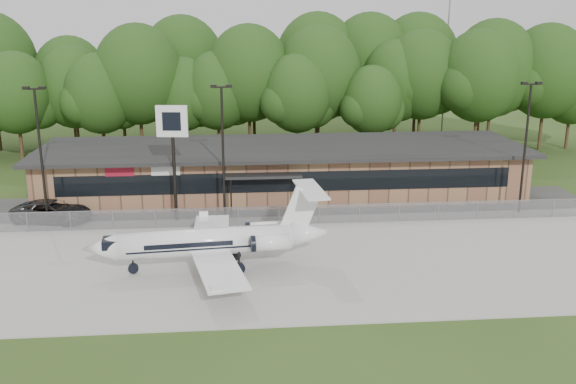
{
  "coord_description": "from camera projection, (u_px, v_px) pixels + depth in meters",
  "views": [
    {
      "loc": [
        -4.3,
        -29.83,
        15.0
      ],
      "look_at": [
        -0.61,
        12.0,
        3.4
      ],
      "focal_mm": 40.0,
      "sensor_mm": 36.0,
      "label": 1
    }
  ],
  "objects": [
    {
      "name": "apron",
      "position": [
        303.0,
        259.0,
        40.68
      ],
      "size": [
        64.0,
        18.0,
        0.08
      ],
      "primitive_type": "cube",
      "color": "#9E9B93",
      "rests_on": "ground"
    },
    {
      "name": "suv",
      "position": [
        52.0,
        211.0,
        47.99
      ],
      "size": [
        6.37,
        3.99,
        1.64
      ],
      "primitive_type": "imported",
      "rotation": [
        0.0,
        0.0,
        1.34
      ],
      "color": "#343437",
      "rests_on": "ground"
    },
    {
      "name": "parking_lot",
      "position": [
        287.0,
        207.0,
        51.72
      ],
      "size": [
        50.0,
        9.0,
        0.06
      ],
      "primitive_type": "cube",
      "color": "#383835",
      "rests_on": "ground"
    },
    {
      "name": "radio_mast",
      "position": [
        448.0,
        37.0,
        77.63
      ],
      "size": [
        0.2,
        0.2,
        25.0
      ],
      "primitive_type": "cylinder",
      "color": "gray",
      "rests_on": "ground"
    },
    {
      "name": "fence",
      "position": [
        293.0,
        215.0,
        47.2
      ],
      "size": [
        46.0,
        0.04,
        1.52
      ],
      "color": "gray",
      "rests_on": "ground"
    },
    {
      "name": "ground",
      "position": [
        320.0,
        317.0,
        33.0
      ],
      "size": [
        160.0,
        160.0,
        0.0
      ],
      "primitive_type": "plane",
      "color": "#2E4317",
      "rests_on": "ground"
    },
    {
      "name": "treeline",
      "position": [
        270.0,
        85.0,
        71.33
      ],
      "size": [
        72.0,
        12.0,
        15.0
      ],
      "primitive_type": null,
      "color": "#163611",
      "rests_on": "ground"
    },
    {
      "name": "business_jet",
      "position": [
        215.0,
        242.0,
        38.69
      ],
      "size": [
        14.8,
        13.21,
        4.98
      ],
      "rotation": [
        0.0,
        0.0,
        0.09
      ],
      "color": "white",
      "rests_on": "ground"
    },
    {
      "name": "light_pole_left",
      "position": [
        40.0,
        146.0,
        45.73
      ],
      "size": [
        1.55,
        0.3,
        10.23
      ],
      "color": "black",
      "rests_on": "ground"
    },
    {
      "name": "light_pole_right",
      "position": [
        526.0,
        138.0,
        48.78
      ],
      "size": [
        1.55,
        0.3,
        10.23
      ],
      "color": "black",
      "rests_on": "ground"
    },
    {
      "name": "terminal",
      "position": [
        283.0,
        169.0,
        55.41
      ],
      "size": [
        41.0,
        11.65,
        4.3
      ],
      "color": "#936C49",
      "rests_on": "ground"
    },
    {
      "name": "light_pole_mid",
      "position": [
        223.0,
        143.0,
        46.83
      ],
      "size": [
        1.55,
        0.3,
        10.23
      ],
      "color": "black",
      "rests_on": "ground"
    },
    {
      "name": "pole_sign",
      "position": [
        172.0,
        134.0,
        46.62
      ],
      "size": [
        2.31,
        0.54,
        8.75
      ],
      "rotation": [
        0.0,
        0.0,
        -0.12
      ],
      "color": "black",
      "rests_on": "ground"
    }
  ]
}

